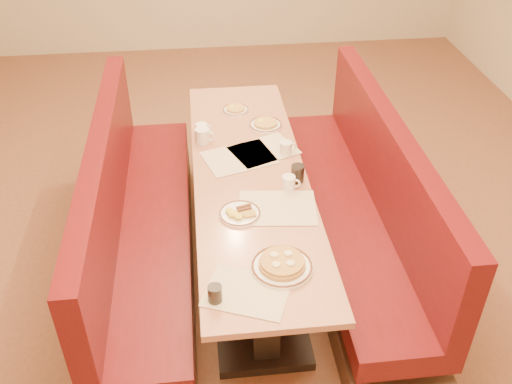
{
  "coord_description": "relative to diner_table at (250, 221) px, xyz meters",
  "views": [
    {
      "loc": [
        -0.3,
        -2.93,
        2.74
      ],
      "look_at": [
        0.0,
        -0.33,
        0.85
      ],
      "focal_mm": 40.0,
      "sensor_mm": 36.0,
      "label": 1
    }
  ],
  "objects": [
    {
      "name": "ground",
      "position": [
        0.0,
        0.0,
        -0.37
      ],
      "size": [
        8.0,
        8.0,
        0.0
      ],
      "primitive_type": "plane",
      "color": "#9E6647",
      "rests_on": "ground"
    },
    {
      "name": "soda_tumbler_mid",
      "position": [
        0.28,
        -0.11,
        0.43
      ],
      "size": [
        0.08,
        0.08,
        0.11
      ],
      "color": "black",
      "rests_on": "diner_table"
    },
    {
      "name": "coffee_mug_a",
      "position": [
        0.22,
        -0.18,
        0.42
      ],
      "size": [
        0.11,
        0.08,
        0.09
      ],
      "rotation": [
        0.0,
        0.0,
        -0.32
      ],
      "color": "white",
      "rests_on": "diner_table"
    },
    {
      "name": "placemat_far_left",
      "position": [
        -0.05,
        0.19,
        0.38
      ],
      "size": [
        0.51,
        0.44,
        0.0
      ],
      "primitive_type": "cube",
      "rotation": [
        0.0,
        0.0,
        0.3
      ],
      "color": "beige",
      "rests_on": "diner_table"
    },
    {
      "name": "placemat_near_left",
      "position": [
        -0.12,
        -1.0,
        0.38
      ],
      "size": [
        0.47,
        0.42,
        0.0
      ],
      "primitive_type": "cube",
      "rotation": [
        0.0,
        0.0,
        -0.38
      ],
      "color": "beige",
      "rests_on": "diner_table"
    },
    {
      "name": "pancake_plate",
      "position": [
        0.07,
        -0.86,
        0.4
      ],
      "size": [
        0.32,
        0.32,
        0.07
      ],
      "rotation": [
        0.0,
        0.0,
        0.35
      ],
      "color": "white",
      "rests_on": "diner_table"
    },
    {
      "name": "placemat_near_right",
      "position": [
        0.12,
        -0.36,
        0.38
      ],
      "size": [
        0.47,
        0.38,
        0.0
      ],
      "primitive_type": "cube",
      "rotation": [
        0.0,
        0.0,
        -0.11
      ],
      "color": "beige",
      "rests_on": "diner_table"
    },
    {
      "name": "placemat_far_right",
      "position": [
        0.12,
        0.27,
        0.38
      ],
      "size": [
        0.5,
        0.44,
        0.0
      ],
      "primitive_type": "cube",
      "rotation": [
        0.0,
        0.0,
        0.39
      ],
      "color": "beige",
      "rests_on": "diner_table"
    },
    {
      "name": "coffee_mug_b",
      "position": [
        -0.27,
        0.42,
        0.43
      ],
      "size": [
        0.14,
        0.1,
        0.1
      ],
      "rotation": [
        0.0,
        0.0,
        -0.24
      ],
      "color": "white",
      "rests_on": "diner_table"
    },
    {
      "name": "diner_table",
      "position": [
        0.0,
        0.0,
        0.0
      ],
      "size": [
        0.7,
        2.5,
        0.75
      ],
      "color": "black",
      "rests_on": "ground"
    },
    {
      "name": "coffee_mug_d",
      "position": [
        -0.28,
        0.51,
        0.42
      ],
      "size": [
        0.12,
        0.08,
        0.09
      ],
      "rotation": [
        0.0,
        0.0,
        0.2
      ],
      "color": "white",
      "rests_on": "diner_table"
    },
    {
      "name": "extra_plate_mid",
      "position": [
        0.17,
        0.59,
        0.39
      ],
      "size": [
        0.24,
        0.24,
        0.05
      ],
      "rotation": [
        0.0,
        0.0,
        0.1
      ],
      "color": "white",
      "rests_on": "diner_table"
    },
    {
      "name": "booth_right",
      "position": [
        0.73,
        0.0,
        -0.01
      ],
      "size": [
        0.55,
        2.5,
        1.05
      ],
      "color": "#4C3326",
      "rests_on": "ground"
    },
    {
      "name": "soda_tumbler_near",
      "position": [
        -0.27,
        -1.04,
        0.42
      ],
      "size": [
        0.07,
        0.07,
        0.09
      ],
      "color": "black",
      "rests_on": "diner_table"
    },
    {
      "name": "extra_plate_far",
      "position": [
        -0.02,
        0.84,
        0.39
      ],
      "size": [
        0.2,
        0.2,
        0.04
      ],
      "rotation": [
        0.0,
        0.0,
        -0.11
      ],
      "color": "white",
      "rests_on": "diner_table"
    },
    {
      "name": "eggs_plate",
      "position": [
        -0.1,
        -0.41,
        0.39
      ],
      "size": [
        0.24,
        0.24,
        0.05
      ],
      "rotation": [
        0.0,
        0.0,
        0.11
      ],
      "color": "white",
      "rests_on": "diner_table"
    },
    {
      "name": "booth_left",
      "position": [
        -0.73,
        0.0,
        -0.01
      ],
      "size": [
        0.55,
        2.5,
        1.05
      ],
      "color": "#4C3326",
      "rests_on": "ground"
    },
    {
      "name": "coffee_mug_c",
      "position": [
        0.26,
        0.21,
        0.42
      ],
      "size": [
        0.11,
        0.08,
        0.09
      ],
      "rotation": [
        0.0,
        0.0,
        0.14
      ],
      "color": "white",
      "rests_on": "diner_table"
    }
  ]
}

